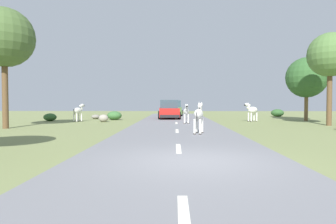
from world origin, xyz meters
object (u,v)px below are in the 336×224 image
bush_0 (114,116)px  rock_0 (104,118)px  car_1 (169,110)px  tree_1 (307,78)px  car_0 (173,109)px  bush_2 (50,117)px  tree_2 (4,38)px  zebra_2 (78,111)px  rock_1 (96,117)px  tree_4 (330,55)px  zebra_1 (252,110)px  bush_3 (277,113)px  zebra_0 (186,112)px  zebra_3 (199,115)px

bush_0 → rock_0: (-0.31, -2.76, -0.09)m
car_1 → tree_1: (11.66, -2.59, 2.80)m
car_0 → bush_2: bearing=-138.7°
car_0 → tree_2: (-9.95, -16.66, 4.55)m
bush_0 → tree_1: bearing=-3.4°
zebra_2 → rock_1: size_ratio=1.89×
tree_4 → rock_0: (-16.10, 3.34, -4.42)m
zebra_1 → zebra_2: bearing=54.7°
rock_0 → tree_2: bearing=-126.3°
tree_1 → bush_3: (0.13, 7.38, -3.24)m
rock_1 → zebra_0: bearing=-38.4°
car_0 → tree_2: tree_2 is taller
zebra_1 → rock_1: (-13.72, 3.42, -0.72)m
zebra_2 → zebra_3: 12.97m
zebra_2 → bush_0: zebra_2 is taller
car_1 → tree_4: size_ratio=0.71×
zebra_1 → bush_2: zebra_1 is taller
tree_4 → bush_0: size_ratio=4.82×
zebra_0 → bush_2: zebra_0 is taller
car_0 → rock_0: bearing=-118.8°
zebra_0 → tree_1: 11.43m
zebra_1 → rock_1: zebra_1 is taller
zebra_1 → bush_2: bearing=51.5°
zebra_2 → bush_2: bearing=177.9°
tree_4 → bush_2: (-20.89, 4.45, -4.40)m
zebra_1 → bush_0: 11.85m
tree_1 → tree_4: tree_4 is taller
tree_1 → rock_1: bearing=172.7°
zebra_0 → car_0: car_0 is taller
zebra_1 → bush_3: 9.79m
bush_0 → bush_2: bush_0 is taller
zebra_2 → bush_0: (2.43, 2.49, -0.49)m
zebra_1 → rock_0: (-11.98, -0.72, -0.63)m
rock_0 → tree_4: bearing=-11.7°
zebra_1 → bush_3: size_ratio=1.15×
zebra_0 → bush_2: bearing=-17.0°
tree_2 → bush_2: size_ratio=6.69×
car_1 → tree_1: size_ratio=0.82×
tree_1 → tree_4: size_ratio=0.86×
car_1 → zebra_3: bearing=94.4°
car_0 → car_1: 6.26m
zebra_1 → bush_3: zebra_1 is taller
tree_1 → bush_3: tree_1 is taller
tree_4 → rock_1: tree_4 is taller
car_0 → tree_4: bearing=-54.2°
zebra_1 → tree_4: bearing=-171.8°
car_0 → bush_2: (-10.29, -9.50, -0.53)m
rock_0 → zebra_2: bearing=172.7°
zebra_2 → bush_3: (19.04, 8.88, -0.47)m
bush_0 → rock_0: size_ratio=1.70×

